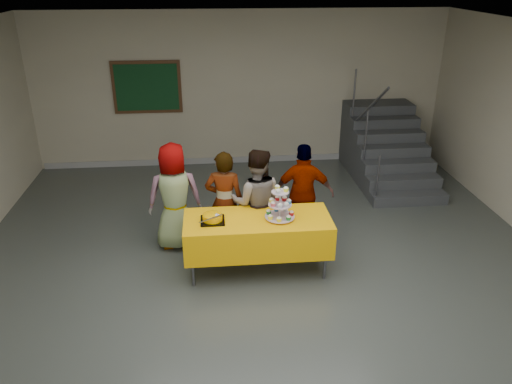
% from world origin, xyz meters
% --- Properties ---
extents(room_shell, '(10.00, 10.04, 3.02)m').
position_xyz_m(room_shell, '(0.00, 0.02, 2.13)').
color(room_shell, '#4C514C').
rests_on(room_shell, ground).
extents(bake_table, '(1.88, 0.78, 0.77)m').
position_xyz_m(bake_table, '(-0.07, 0.94, 0.56)').
color(bake_table, '#595960').
rests_on(bake_table, ground).
extents(cupcake_stand, '(0.38, 0.38, 0.44)m').
position_xyz_m(cupcake_stand, '(0.21, 0.91, 0.94)').
color(cupcake_stand, silver).
rests_on(cupcake_stand, bake_table).
extents(bear_cake, '(0.32, 0.36, 0.12)m').
position_xyz_m(bear_cake, '(-0.64, 0.92, 0.83)').
color(bear_cake, black).
rests_on(bear_cake, bake_table).
extents(schoolchild_a, '(0.80, 0.57, 1.55)m').
position_xyz_m(schoolchild_a, '(-1.16, 1.70, 0.77)').
color(schoolchild_a, slate).
rests_on(schoolchild_a, ground).
extents(schoolchild_b, '(0.59, 0.44, 1.48)m').
position_xyz_m(schoolchild_b, '(-0.47, 1.53, 0.74)').
color(schoolchild_b, slate).
rests_on(schoolchild_b, ground).
extents(schoolchild_c, '(0.80, 0.66, 1.52)m').
position_xyz_m(schoolchild_c, '(-0.04, 1.46, 0.76)').
color(schoolchild_c, slate).
rests_on(schoolchild_c, ground).
extents(schoolchild_d, '(0.91, 0.47, 1.48)m').
position_xyz_m(schoolchild_d, '(0.66, 1.70, 0.74)').
color(schoolchild_d, slate).
rests_on(schoolchild_d, ground).
extents(staircase, '(1.30, 2.40, 2.04)m').
position_xyz_m(staircase, '(2.70, 4.13, 0.49)').
color(staircase, '#424447').
rests_on(staircase, ground).
extents(noticeboard, '(1.30, 0.05, 1.00)m').
position_xyz_m(noticeboard, '(-1.79, 4.96, 1.60)').
color(noticeboard, '#472B16').
rests_on(noticeboard, ground).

